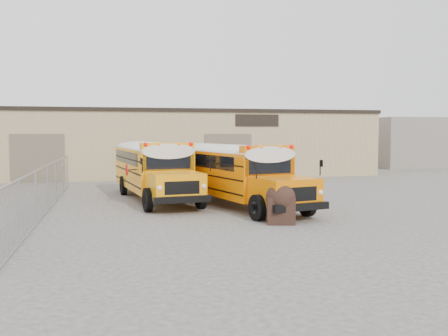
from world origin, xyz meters
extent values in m
plane|color=#4A4643|center=(0.00, 0.00, 0.00)|extent=(120.00, 120.00, 0.00)
cube|color=tan|center=(0.00, 20.00, 2.25)|extent=(30.00, 10.00, 4.50)
cube|color=black|center=(0.00, 20.00, 4.55)|extent=(30.20, 10.20, 0.25)
cube|color=black|center=(6.00, 14.98, 3.90)|extent=(3.00, 0.08, 0.80)
cube|color=#746252|center=(-8.00, 14.98, 1.50)|extent=(3.20, 0.08, 3.00)
cube|color=#746252|center=(4.00, 14.98, 1.50)|extent=(3.20, 0.08, 3.00)
cylinder|color=#919499|center=(-6.00, -3.00, 0.90)|extent=(0.07, 0.07, 1.80)
cylinder|color=#919499|center=(-6.00, 0.00, 0.90)|extent=(0.07, 0.07, 1.80)
cylinder|color=#919499|center=(-6.00, 3.00, 0.90)|extent=(0.07, 0.07, 1.80)
cylinder|color=#919499|center=(-6.00, 6.00, 0.90)|extent=(0.07, 0.07, 1.80)
cylinder|color=#919499|center=(-6.00, 9.00, 0.90)|extent=(0.07, 0.07, 1.80)
cylinder|color=#919499|center=(-6.00, 12.00, 0.90)|extent=(0.07, 0.07, 1.80)
cylinder|color=#919499|center=(-6.00, 3.00, 1.78)|extent=(0.05, 18.00, 0.05)
cylinder|color=#919499|center=(-6.00, 3.00, 0.05)|extent=(0.05, 18.00, 0.05)
cube|color=#919499|center=(-6.00, 3.00, 0.90)|extent=(0.02, 18.00, 1.70)
cube|color=gray|center=(24.00, 24.00, 2.20)|extent=(10.00, 8.00, 4.40)
cube|color=#FF9C0B|center=(-2.50, 11.80, 1.39)|extent=(3.19, 7.11, 1.85)
cube|color=#FF9C0B|center=(-1.89, 7.42, 0.99)|extent=(2.24, 2.24, 1.04)
cube|color=black|center=(-2.03, 8.42, 1.91)|extent=(1.84, 0.31, 0.68)
cube|color=silver|center=(-2.50, 11.80, 2.46)|extent=(3.20, 7.18, 0.36)
cube|color=#FF9C0B|center=(-2.06, 8.63, 2.48)|extent=(2.25, 0.76, 0.32)
sphere|color=#E50705|center=(-2.97, 8.29, 2.59)|extent=(0.18, 0.18, 0.18)
sphere|color=#E50705|center=(-1.09, 8.55, 2.59)|extent=(0.18, 0.18, 0.18)
sphere|color=orange|center=(-2.45, 8.36, 2.59)|extent=(0.18, 0.18, 0.18)
sphere|color=orange|center=(-1.60, 8.48, 2.59)|extent=(0.18, 0.18, 0.18)
cube|color=black|center=(-1.74, 6.36, 0.58)|extent=(2.22, 0.51, 0.25)
cube|color=black|center=(-2.99, 15.25, 0.58)|extent=(2.22, 0.49, 0.25)
cube|color=black|center=(-2.50, 11.80, 1.33)|extent=(3.21, 6.98, 0.05)
cube|color=black|center=(-2.54, 12.07, 1.91)|extent=(3.07, 6.04, 0.56)
cylinder|color=black|center=(-2.96, 7.37, 0.47)|extent=(0.38, 0.96, 0.94)
cylinder|color=black|center=(-0.84, 7.67, 0.47)|extent=(0.38, 0.96, 0.94)
cylinder|color=black|center=(-3.76, 13.01, 0.47)|extent=(0.38, 0.96, 0.94)
cylinder|color=black|center=(-1.63, 13.31, 0.47)|extent=(0.38, 0.96, 0.94)
cylinder|color=#BF0505|center=(-3.70, 9.26, 1.51)|extent=(0.10, 0.50, 0.51)
cube|color=orange|center=(0.14, 8.71, 1.36)|extent=(3.74, 7.04, 1.81)
cube|color=orange|center=(1.17, 4.51, 0.97)|extent=(2.35, 2.35, 1.02)
cube|color=black|center=(0.94, 5.47, 1.87)|extent=(1.77, 0.48, 0.66)
cube|color=silver|center=(0.14, 8.71, 2.40)|extent=(3.76, 7.11, 0.35)
cube|color=orange|center=(0.89, 5.67, 2.43)|extent=(2.21, 0.94, 0.32)
sphere|color=#E50705|center=(0.04, 5.25, 2.53)|extent=(0.18, 0.18, 0.18)
sphere|color=#E50705|center=(1.84, 5.69, 2.53)|extent=(0.18, 0.18, 0.18)
sphere|color=orange|center=(0.53, 5.37, 2.53)|extent=(0.18, 0.18, 0.18)
sphere|color=orange|center=(1.34, 5.57, 2.53)|extent=(0.18, 0.18, 0.18)
cube|color=black|center=(1.42, 3.50, 0.56)|extent=(2.15, 0.70, 0.25)
cube|color=black|center=(-0.67, 12.02, 0.56)|extent=(2.14, 0.69, 0.25)
cube|color=black|center=(0.14, 8.71, 1.30)|extent=(3.74, 6.92, 0.05)
cube|color=black|center=(0.08, 8.97, 1.87)|extent=(3.51, 6.02, 0.55)
cylinder|color=black|center=(0.13, 4.35, 0.46)|extent=(0.46, 0.95, 0.92)
cylinder|color=black|center=(2.17, 4.85, 0.46)|extent=(0.46, 0.95, 0.92)
cylinder|color=black|center=(-1.20, 9.76, 0.46)|extent=(0.46, 0.95, 0.92)
cylinder|color=black|center=(0.84, 10.26, 0.46)|extent=(0.46, 0.95, 0.92)
cube|color=black|center=(1.99, -1.47, 0.46)|extent=(1.08, 1.01, 0.92)
sphere|color=black|center=(1.99, -1.47, 0.87)|extent=(1.01, 1.01, 1.01)
camera|label=1|loc=(-3.50, -17.30, 3.04)|focal=40.00mm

